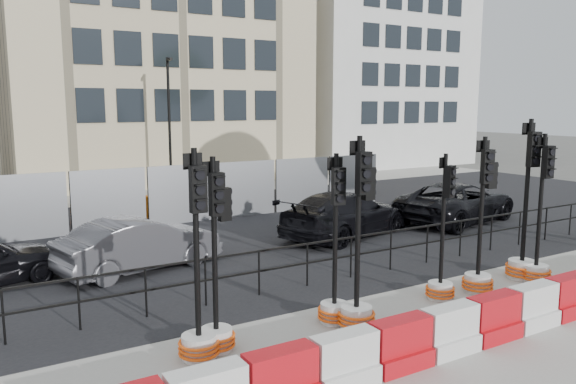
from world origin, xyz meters
TOP-DOWN VIEW (x-y plane):
  - ground at (0.00, 0.00)m, footprint 120.00×120.00m
  - sidewalk_near at (0.00, -3.00)m, footprint 40.00×6.00m
  - road at (0.00, 7.00)m, footprint 40.00×14.00m
  - sidewalk_far at (0.00, 16.00)m, footprint 40.00×4.00m
  - building_cream at (2.00, 21.99)m, footprint 15.00×10.06m
  - building_white at (17.00, 21.99)m, footprint 12.00×9.06m
  - kerb_railing at (0.00, 1.20)m, footprint 18.00×0.04m
  - heras_fencing at (-0.01, 9.80)m, footprint 14.33×1.72m
  - lamp_post_far at (0.50, 14.98)m, footprint 0.12×0.56m
  - barrier_row at (-0.00, -2.80)m, footprint 13.60×0.50m
  - traffic_signal_a at (-4.60, -0.93)m, footprint 0.66×0.66m
  - traffic_signal_b at (-4.23, -0.79)m, footprint 0.63×0.63m
  - traffic_signal_c at (-1.89, -0.80)m, footprint 0.62×0.62m
  - traffic_signal_d at (-1.70, -1.23)m, footprint 0.68×0.68m
  - traffic_signal_e at (0.73, -0.90)m, footprint 0.60×0.60m
  - traffic_signal_f at (1.75, -1.00)m, footprint 0.66×0.66m
  - traffic_signal_g at (3.43, -1.19)m, footprint 0.66×0.66m
  - traffic_signal_h at (3.37, -0.87)m, footprint 0.73×0.73m
  - car_b at (-4.00, 4.33)m, footprint 3.22×4.61m
  - car_c at (2.40, 4.66)m, footprint 4.74×5.93m
  - car_d at (6.94, 4.41)m, footprint 4.43×5.96m

SIDE VIEW (x-z plane):
  - ground at x=0.00m, z-range 0.00..0.00m
  - sidewalk_near at x=0.00m, z-range 0.00..0.02m
  - sidewalk_far at x=0.00m, z-range 0.00..0.02m
  - road at x=0.00m, z-range 0.00..0.03m
  - barrier_row at x=0.00m, z-range -0.03..0.77m
  - traffic_signal_e at x=0.73m, z-range -0.89..2.14m
  - traffic_signal_c at x=-1.89m, z-range -0.92..2.22m
  - car_b at x=-4.00m, z-range 0.00..1.31m
  - heras_fencing at x=-0.01m, z-range -0.32..1.68m
  - kerb_railing at x=0.00m, z-range 0.19..1.19m
  - car_d at x=6.94m, z-range 0.00..1.38m
  - traffic_signal_a at x=-4.60m, z-range -0.98..2.37m
  - car_c at x=2.40m, z-range 0.00..1.39m
  - traffic_signal_g at x=3.43m, z-range -0.99..2.38m
  - traffic_signal_h at x=3.37m, z-range -1.08..2.60m
  - traffic_signal_b at x=-4.23m, z-range -0.84..2.36m
  - traffic_signal_f at x=1.75m, z-range -0.88..2.47m
  - traffic_signal_d at x=-1.70m, z-range -0.91..2.56m
  - lamp_post_far at x=0.50m, z-range 0.22..6.22m
  - building_white at x=17.00m, z-range 0.00..16.00m
  - building_cream at x=2.00m, z-range 0.00..18.00m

